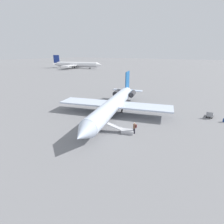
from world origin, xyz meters
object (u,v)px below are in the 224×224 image
airplane_far_right (76,64)px  luggage_cart (210,115)px  airplane_main (114,103)px  suitcase (224,120)px  boarding_stairs (125,130)px  passenger (135,127)px

airplane_far_right → luggage_cart: bearing=-49.2°
airplane_far_right → airplane_main: bearing=-57.6°
luggage_cart → suitcase: bearing=60.4°
airplane_main → suitcase: (-6.88, 17.91, -1.75)m
airplane_main → airplane_far_right: size_ratio=0.71×
airplane_far_right → luggage_cart: airplane_far_right is taller
airplane_main → suitcase: bearing=94.1°
luggage_cart → suitcase: luggage_cart is taller
boarding_stairs → passenger: 1.53m
airplane_far_right → passenger: 115.01m
airplane_far_right → boarding_stairs: airplane_far_right is taller
passenger → airplane_far_right: bearing=-57.8°
suitcase → airplane_far_right: bearing=-122.7°
airplane_main → passenger: size_ratio=16.30×
airplane_far_right → suitcase: 116.05m
luggage_cart → suitcase: 2.67m
airplane_main → luggage_cart: size_ratio=12.71×
passenger → luggage_cart: 16.30m
passenger → luggage_cart: passenger is taller
airplane_main → luggage_cart: bearing=100.9°
boarding_stairs → suitcase: size_ratio=4.70×
airplane_far_right → luggage_cart: 113.38m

